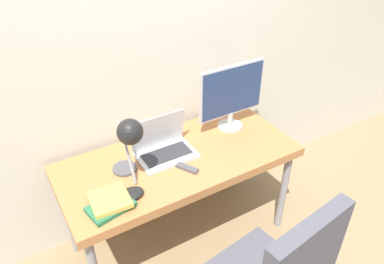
{
  "coord_description": "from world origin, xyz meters",
  "views": [
    {
      "loc": [
        -0.88,
        -1.3,
        2.17
      ],
      "look_at": [
        0.08,
        0.3,
        0.92
      ],
      "focal_mm": 35.0,
      "sensor_mm": 36.0,
      "label": 1
    }
  ],
  "objects_px": {
    "desk_lamp": "(129,137)",
    "book_stack": "(110,203)",
    "laptop": "(164,147)",
    "game_controller": "(132,194)",
    "monitor": "(232,94)"
  },
  "relations": [
    {
      "from": "desk_lamp",
      "to": "book_stack",
      "type": "bearing_deg",
      "value": -149.31
    },
    {
      "from": "book_stack",
      "to": "game_controller",
      "type": "relative_size",
      "value": 1.91
    },
    {
      "from": "game_controller",
      "to": "desk_lamp",
      "type": "bearing_deg",
      "value": 59.3
    },
    {
      "from": "monitor",
      "to": "desk_lamp",
      "type": "bearing_deg",
      "value": -165.59
    },
    {
      "from": "monitor",
      "to": "book_stack",
      "type": "distance_m",
      "value": 1.08
    },
    {
      "from": "book_stack",
      "to": "desk_lamp",
      "type": "bearing_deg",
      "value": 30.69
    },
    {
      "from": "desk_lamp",
      "to": "game_controller",
      "type": "distance_m",
      "value": 0.32
    },
    {
      "from": "monitor",
      "to": "desk_lamp",
      "type": "height_order",
      "value": "monitor"
    },
    {
      "from": "laptop",
      "to": "desk_lamp",
      "type": "bearing_deg",
      "value": -149.51
    },
    {
      "from": "laptop",
      "to": "book_stack",
      "type": "relative_size",
      "value": 1.39
    },
    {
      "from": "laptop",
      "to": "game_controller",
      "type": "height_order",
      "value": "laptop"
    },
    {
      "from": "monitor",
      "to": "game_controller",
      "type": "distance_m",
      "value": 0.95
    },
    {
      "from": "monitor",
      "to": "desk_lamp",
      "type": "relative_size",
      "value": 1.14
    },
    {
      "from": "laptop",
      "to": "game_controller",
      "type": "relative_size",
      "value": 2.65
    },
    {
      "from": "monitor",
      "to": "game_controller",
      "type": "xyz_separation_m",
      "value": [
        -0.87,
        -0.3,
        -0.24
      ]
    }
  ]
}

